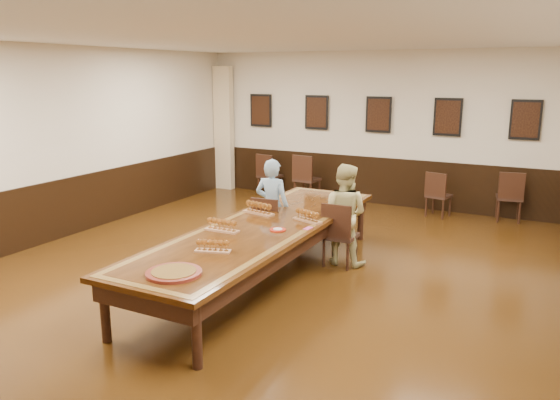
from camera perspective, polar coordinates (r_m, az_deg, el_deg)
The scene contains 23 objects.
floor at distance 7.55m, azimuth -1.77°, elevation -8.26°, with size 8.00×10.00×0.02m, color black.
ceiling at distance 7.04m, azimuth -1.96°, elevation 16.93°, with size 8.00×10.00×0.02m, color white.
wall_back at distance 11.71m, azimuth 10.30°, elevation 7.33°, with size 8.00×0.02×3.20m, color beige.
wall_left at distance 9.71m, azimuth -23.07°, elevation 5.34°, with size 0.02×10.00×3.20m, color beige.
chair_man at distance 8.35m, azimuth -1.08°, elevation -2.70°, with size 0.44×0.47×0.93m, color black, non-canonical shape.
chair_woman at distance 7.95m, azimuth 6.35°, elevation -3.52°, with size 0.44×0.48×0.95m, color black, non-canonical shape.
spare_chair_a at distance 12.47m, azimuth -1.08°, elevation 2.69°, with size 0.45×0.49×0.96m, color black, non-canonical shape.
spare_chair_b at distance 11.90m, azimuth 2.85°, elevation 2.33°, with size 0.48×0.53×1.03m, color black, non-canonical shape.
spare_chair_c at distance 11.04m, azimuth 16.26°, elevation 0.59°, with size 0.42×0.45×0.89m, color black, non-canonical shape.
spare_chair_d at distance 11.15m, azimuth 22.85°, elevation 0.40°, with size 0.45×0.49×0.96m, color black, non-canonical shape.
person_man at distance 8.37m, azimuth -0.82°, elevation -0.70°, with size 0.54×0.36×1.48m, color teal.
person_woman at distance 7.97m, azimuth 6.66°, elevation -1.49°, with size 0.74×0.57×1.48m, color #CEC380.
pink_phone at distance 7.16m, azimuth 2.95°, elevation -2.98°, with size 0.07×0.14×0.01m, color #EA4EA1.
curtain at distance 13.16m, azimuth -5.89°, elevation 7.44°, with size 0.45×0.18×2.90m, color beige.
wainscoting at distance 7.38m, azimuth -1.79°, elevation -4.57°, with size 8.00×10.00×1.00m.
conference_table at distance 7.34m, azimuth -1.80°, elevation -3.75°, with size 1.40×5.00×0.76m.
posters at distance 11.62m, azimuth 10.25°, elevation 8.78°, with size 6.14×0.04×0.74m.
flight_a at distance 7.88m, azimuth -2.25°, elevation -0.88°, with size 0.51×0.24×0.18m.
flight_b at distance 7.49m, azimuth 2.86°, elevation -1.70°, with size 0.46×0.28×0.17m.
flight_c at distance 7.05m, azimuth -6.09°, elevation -2.68°, with size 0.46×0.15×0.17m.
flight_d at distance 6.27m, azimuth -7.06°, elevation -4.83°, with size 0.42×0.25×0.15m.
red_plate_grp at distance 7.07m, azimuth -0.24°, elevation -3.14°, with size 0.21×0.21×0.03m.
carved_platter at distance 5.66m, azimuth -11.03°, elevation -7.49°, with size 0.63×0.63×0.05m.
Camera 1 is at (3.44, -6.13, 2.74)m, focal length 35.00 mm.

